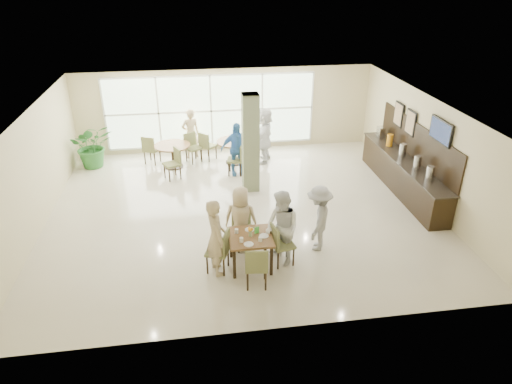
{
  "coord_description": "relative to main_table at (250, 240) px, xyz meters",
  "views": [
    {
      "loc": [
        -1.19,
        -10.6,
        5.89
      ],
      "look_at": [
        0.2,
        -1.2,
        1.1
      ],
      "focal_mm": 32.0,
      "sensor_mm": 36.0,
      "label": 1
    }
  ],
  "objects": [
    {
      "name": "teen_standing",
      "position": [
        1.61,
        0.47,
        0.13
      ],
      "size": [
        0.94,
        1.16,
        1.56
      ],
      "primitive_type": "imported",
      "rotation": [
        0.0,
        0.0,
        -2.0
      ],
      "color": "#9D9D9F",
      "rests_on": "ground"
    },
    {
      "name": "potted_plant",
      "position": [
        -4.23,
        6.11,
        0.06
      ],
      "size": [
        1.59,
        1.59,
        1.42
      ],
      "primitive_type": "imported",
      "rotation": [
        0.0,
        0.0,
        0.29
      ],
      "color": "#2D722E",
      "rests_on": "ground"
    },
    {
      "name": "round_table_right",
      "position": [
        0.27,
        5.76,
        -0.07
      ],
      "size": [
        1.16,
        1.16,
        0.75
      ],
      "color": "brown",
      "rests_on": "ground"
    },
    {
      "name": "wall_tv",
      "position": [
        5.06,
        1.94,
        1.5
      ],
      "size": [
        0.06,
        1.0,
        0.58
      ],
      "color": "black",
      "rests_on": "ground"
    },
    {
      "name": "window_bank",
      "position": [
        -0.38,
        7.0,
        0.75
      ],
      "size": [
        7.0,
        0.04,
        7.0
      ],
      "color": "silver",
      "rests_on": "ground"
    },
    {
      "name": "ground",
      "position": [
        0.12,
        2.54,
        -0.65
      ],
      "size": [
        10.0,
        10.0,
        0.0
      ],
      "primitive_type": "plane",
      "color": "beige",
      "rests_on": "ground"
    },
    {
      "name": "framed_art_a",
      "position": [
        5.06,
        3.54,
        1.2
      ],
      "size": [
        0.05,
        0.55,
        0.7
      ],
      "color": "black",
      "rests_on": "ground"
    },
    {
      "name": "column",
      "position": [
        0.52,
        3.74,
        0.75
      ],
      "size": [
        0.45,
        0.45,
        2.8
      ],
      "primitive_type": "cube",
      "color": "#616748",
      "rests_on": "ground"
    },
    {
      "name": "room_shell",
      "position": [
        0.12,
        2.54,
        1.05
      ],
      "size": [
        10.0,
        10.0,
        10.0
      ],
      "color": "white",
      "rests_on": "ground"
    },
    {
      "name": "adult_b",
      "position": [
        1.23,
        5.73,
        0.26
      ],
      "size": [
        1.3,
        1.83,
        1.82
      ],
      "primitive_type": "imported",
      "rotation": [
        0.0,
        0.0,
        -1.95
      ],
      "color": "white",
      "rests_on": "ground"
    },
    {
      "name": "chairs_table_right",
      "position": [
        0.18,
        5.76,
        -0.18
      ],
      "size": [
        2.08,
        1.95,
        0.95
      ],
      "color": "#646839",
      "rests_on": "ground"
    },
    {
      "name": "main_table",
      "position": [
        0.0,
        0.0,
        0.0
      ],
      "size": [
        0.92,
        0.92,
        0.75
      ],
      "color": "brown",
      "rests_on": "ground"
    },
    {
      "name": "round_table_left",
      "position": [
        -1.72,
        5.69,
        -0.07
      ],
      "size": [
        1.14,
        1.14,
        0.75
      ],
      "color": "brown",
      "rests_on": "ground"
    },
    {
      "name": "adult_a",
      "position": [
        0.23,
        4.83,
        0.17
      ],
      "size": [
        1.03,
        0.67,
        1.65
      ],
      "primitive_type": "imported",
      "rotation": [
        0.0,
        0.0,
        0.13
      ],
      "color": "#407DC1",
      "rests_on": "ground"
    },
    {
      "name": "buffet_counter",
      "position": [
        4.82,
        3.04,
        -0.1
      ],
      "size": [
        0.64,
        4.7,
        1.95
      ],
      "color": "black",
      "rests_on": "ground"
    },
    {
      "name": "chairs_main_table",
      "position": [
        -0.01,
        0.0,
        -0.18
      ],
      "size": [
        1.97,
        1.91,
        0.95
      ],
      "color": "#646839",
      "rests_on": "ground"
    },
    {
      "name": "teen_left",
      "position": [
        -0.73,
        -0.09,
        0.2
      ],
      "size": [
        0.54,
        0.7,
        1.7
      ],
      "primitive_type": "imported",
      "rotation": [
        0.0,
        0.0,
        1.81
      ],
      "color": "tan",
      "rests_on": "ground"
    },
    {
      "name": "teen_right",
      "position": [
        0.69,
        0.06,
        0.19
      ],
      "size": [
        0.91,
        1.0,
        1.69
      ],
      "primitive_type": "imported",
      "rotation": [
        0.0,
        0.0,
        -1.17
      ],
      "color": "white",
      "rests_on": "ground"
    },
    {
      "name": "tabletop_clutter",
      "position": [
        -0.0,
        -0.03,
        0.16
      ],
      "size": [
        0.7,
        0.76,
        0.21
      ],
      "color": "white",
      "rests_on": "main_table"
    },
    {
      "name": "chairs_table_left",
      "position": [
        -1.73,
        5.64,
        -0.18
      ],
      "size": [
        1.96,
        1.93,
        0.95
      ],
      "color": "#646839",
      "rests_on": "ground"
    },
    {
      "name": "framed_art_b",
      "position": [
        5.06,
        4.34,
        1.2
      ],
      "size": [
        0.05,
        0.55,
        0.7
      ],
      "color": "black",
      "rests_on": "ground"
    },
    {
      "name": "teen_far",
      "position": [
        -0.12,
        0.72,
        0.12
      ],
      "size": [
        0.84,
        0.6,
        1.54
      ],
      "primitive_type": "imported",
      "rotation": [
        0.0,
        0.0,
        2.87
      ],
      "color": "tan",
      "rests_on": "ground"
    },
    {
      "name": "adult_standing",
      "position": [
        -1.12,
        6.44,
        0.18
      ],
      "size": [
        0.7,
        0.57,
        1.67
      ],
      "primitive_type": "imported",
      "rotation": [
        0.0,
        0.0,
        3.45
      ],
      "color": "tan",
      "rests_on": "ground"
    }
  ]
}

